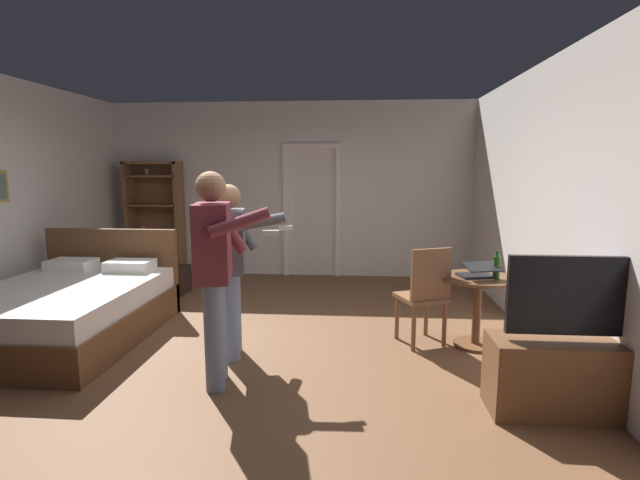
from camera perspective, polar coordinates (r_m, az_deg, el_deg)
The scene contains 14 objects.
ground_plane at distance 4.63m, azimuth -9.52°, elevation -13.37°, with size 7.25×7.25×0.00m, color brown.
wall_back at distance 7.60m, azimuth -3.64°, elevation 6.15°, with size 6.05×0.12×2.79m, color silver.
wall_right at distance 4.58m, azimuth 28.90°, elevation 3.39°, with size 0.12×6.83×2.79m, color silver.
doorway_frame at distance 7.49m, azimuth -0.99°, elevation 4.81°, with size 0.93×0.08×2.13m.
bed at distance 5.49m, azimuth -28.55°, elevation -7.49°, with size 1.61×2.08×1.02m.
bookshelf at distance 8.02m, azimuth -19.54°, elevation 2.94°, with size 0.89×0.32×1.85m.
tv_flatscreen at distance 3.84m, azimuth 28.43°, elevation -13.67°, with size 1.12×0.40×1.15m.
side_table at distance 4.82m, azimuth 18.76°, elevation -6.87°, with size 0.71×0.71×0.70m.
laptop at distance 4.71m, azimuth 18.81°, elevation -3.78°, with size 0.39×0.39×0.16m.
bottle_on_table at distance 4.70m, azimuth 20.85°, elevation -3.11°, with size 0.06×0.06×0.27m.
wooden_chair at distance 4.67m, azimuth 12.79°, elevation -6.24°, with size 0.55×0.55×0.99m.
person_blue_shirt at distance 3.74m, azimuth -12.81°, elevation -2.91°, with size 0.72×0.60×1.72m.
person_striped_shirt at distance 4.31m, azimuth -10.77°, elevation -2.37°, with size 0.76×0.58×1.60m.
suitcase_dark at distance 6.92m, azimuth -18.26°, elevation -4.62°, with size 0.57×0.38×0.38m, color black.
Camera 1 is at (1.08, -4.16, 1.73)m, focal length 26.06 mm.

